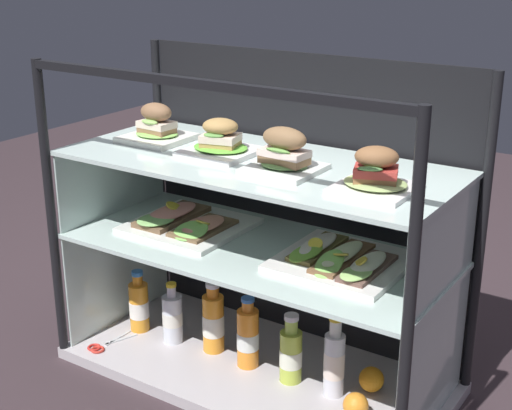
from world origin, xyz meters
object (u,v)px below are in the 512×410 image
open_sandwich_tray_near_left_corner (185,223)px  kitchen_scissors (102,346)px  plated_roll_sandwich_right_of_center (221,142)px  juice_bottle_front_middle (291,354)px  plated_roll_sandwich_far_left (284,155)px  juice_bottle_back_left (248,337)px  plated_roll_sandwich_center (157,128)px  plated_roll_sandwich_near_right_corner (376,176)px  juice_bottle_back_center (172,317)px  orange_fruit_near_left_post (356,405)px  juice_bottle_tucked_behind (139,306)px  juice_bottle_front_right_end (334,362)px  juice_bottle_front_fourth (214,321)px  orange_fruit_beside_bottles (371,379)px  open_sandwich_tray_left_of_center (341,260)px

open_sandwich_tray_near_left_corner → kitchen_scissors: bearing=-136.3°
plated_roll_sandwich_right_of_center → juice_bottle_front_middle: size_ratio=0.91×
plated_roll_sandwich_far_left → juice_bottle_front_middle: size_ratio=0.86×
juice_bottle_back_left → plated_roll_sandwich_center: bearing=174.8°
plated_roll_sandwich_near_right_corner → kitchen_scissors: size_ratio=1.06×
plated_roll_sandwich_right_of_center → plated_roll_sandwich_far_left: bearing=-11.7°
juice_bottle_back_center → orange_fruit_near_left_post: size_ratio=2.92×
juice_bottle_tucked_behind → juice_bottle_front_right_end: size_ratio=0.85×
juice_bottle_back_center → kitchen_scissors: 0.24m
plated_roll_sandwich_right_of_center → juice_bottle_back_center: size_ratio=0.95×
juice_bottle_front_fourth → orange_fruit_beside_bottles: juice_bottle_front_fourth is taller
plated_roll_sandwich_far_left → juice_bottle_front_middle: plated_roll_sandwich_far_left is taller
open_sandwich_tray_near_left_corner → orange_fruit_near_left_post: 0.75m
juice_bottle_back_left → juice_bottle_front_right_end: 0.29m
orange_fruit_beside_bottles → juice_bottle_front_fourth: bearing=-173.0°
juice_bottle_back_center → juice_bottle_front_right_end: (0.58, 0.02, 0.02)m
juice_bottle_back_left → orange_fruit_near_left_post: juice_bottle_back_left is taller
plated_roll_sandwich_right_of_center → kitchen_scissors: 0.79m
juice_bottle_back_center → juice_bottle_front_right_end: bearing=1.8°
juice_bottle_front_fourth → orange_fruit_beside_bottles: (0.52, 0.06, -0.06)m
plated_roll_sandwich_far_left → kitchen_scissors: size_ratio=1.04×
plated_roll_sandwich_far_left → orange_fruit_near_left_post: size_ratio=2.62×
juice_bottle_back_center → open_sandwich_tray_left_of_center: bearing=4.5°
open_sandwich_tray_left_of_center → juice_bottle_tucked_behind: bearing=-176.3°
juice_bottle_front_fourth → juice_bottle_front_right_end: (0.43, -0.01, 0.00)m
plated_roll_sandwich_near_right_corner → juice_bottle_tucked_behind: (-0.84, 0.04, -0.60)m
juice_bottle_back_left → kitchen_scissors: (-0.45, -0.17, -0.09)m
juice_bottle_front_middle → plated_roll_sandwich_near_right_corner: bearing=-10.7°
plated_roll_sandwich_right_of_center → plated_roll_sandwich_near_right_corner: (0.51, -0.07, 0.00)m
juice_bottle_back_left → orange_fruit_beside_bottles: size_ratio=3.11×
open_sandwich_tray_left_of_center → juice_bottle_back_center: (-0.57, -0.05, -0.32)m
open_sandwich_tray_left_of_center → juice_bottle_front_fourth: open_sandwich_tray_left_of_center is taller
open_sandwich_tray_left_of_center → juice_bottle_front_middle: bearing=-166.3°
juice_bottle_front_fourth → juice_bottle_back_center: bearing=-167.7°
juice_bottle_front_right_end → kitchen_scissors: 0.77m
open_sandwich_tray_near_left_corner → juice_bottle_front_fourth: size_ratio=1.45×
juice_bottle_back_left → kitchen_scissors: juice_bottle_back_left is taller
plated_roll_sandwich_near_right_corner → juice_bottle_back_center: size_ratio=0.91×
juice_bottle_front_middle → juice_bottle_front_right_end: juice_bottle_front_right_end is taller
juice_bottle_front_middle → kitchen_scissors: size_ratio=1.22×
plated_roll_sandwich_near_right_corner → orange_fruit_near_left_post: bearing=-152.8°
orange_fruit_beside_bottles → juice_bottle_back_center: bearing=-171.9°
juice_bottle_front_fourth → kitchen_scissors: juice_bottle_front_fourth is taller
open_sandwich_tray_left_of_center → kitchen_scissors: size_ratio=1.92×
juice_bottle_tucked_behind → plated_roll_sandwich_far_left: bearing=-1.7°
juice_bottle_front_middle → orange_fruit_near_left_post: bearing=-13.4°
plated_roll_sandwich_far_left → plated_roll_sandwich_near_right_corner: bearing=-4.0°
juice_bottle_front_right_end → plated_roll_sandwich_far_left: bearing=-167.1°
juice_bottle_tucked_behind → plated_roll_sandwich_near_right_corner: bearing=-2.4°
kitchen_scissors → plated_roll_sandwich_center: bearing=64.7°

